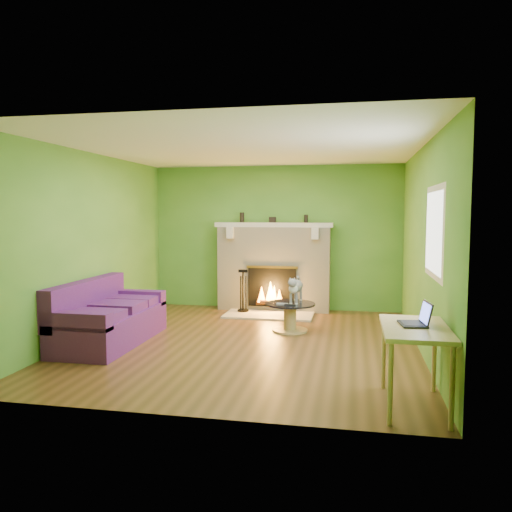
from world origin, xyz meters
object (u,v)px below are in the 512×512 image
Objects in this scene: cat at (296,289)px; desk at (415,336)px; sofa at (107,319)px; coffee_table at (290,315)px.

desk is at bearing -57.49° from cat.
sofa is 2.61m from coffee_table.
sofa reaches higher than coffee_table.
cat is at bearing 32.01° from coffee_table.
sofa is at bearing -154.47° from coffee_table.
sofa is at bearing -148.58° from cat.
coffee_table is at bearing -142.33° from cat.
cat reaches higher than desk.
coffee_table is 0.74× the size of desk.
cat is (2.43, 1.17, 0.30)m from sofa.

